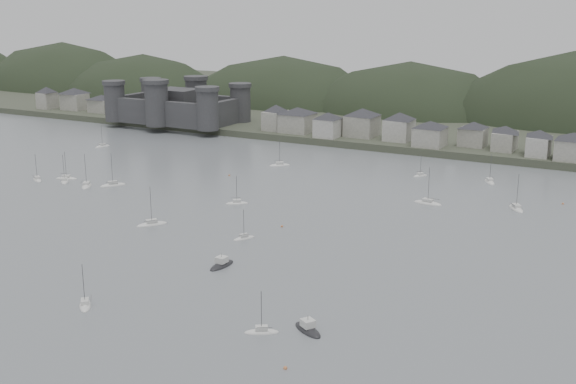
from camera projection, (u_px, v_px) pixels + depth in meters
The scene contains 10 objects.
ground at pixel (112, 303), 144.08m from camera, with size 900.00×900.00×0.00m, color slate.
far_shore_land at pixel (477, 112), 393.85m from camera, with size 900.00×250.00×3.00m, color #383D2D.
forested_ridge at pixel (472, 142), 373.16m from camera, with size 851.55×103.94×102.57m.
castle at pixel (177, 105), 349.50m from camera, with size 66.00×43.00×20.00m.
waterfront_town at pixel (536, 139), 273.84m from camera, with size 451.48×28.46×12.92m.
sailboat_lead at pixel (262, 332), 130.70m from camera, with size 6.62×5.14×8.91m.
moored_fleet at pixel (229, 210), 208.27m from camera, with size 240.94×150.75×12.96m.
motor_launch_near at pixel (308, 329), 131.48m from camera, with size 8.19×6.51×3.88m.
motor_launch_far at pixel (222, 265), 164.19m from camera, with size 3.36×8.32×3.95m.
mooring_buoys at pixel (307, 233), 187.54m from camera, with size 168.86×129.93×0.70m.
Camera 1 is at (95.77, -99.81, 58.61)m, focal length 44.07 mm.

